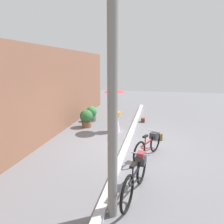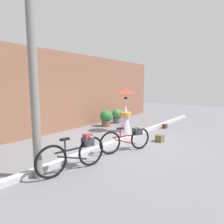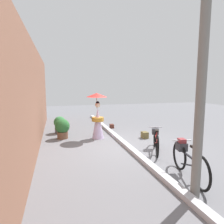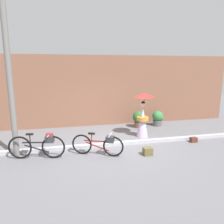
% 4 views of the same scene
% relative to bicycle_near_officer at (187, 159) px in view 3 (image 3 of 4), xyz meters
% --- Properties ---
extents(ground_plane, '(30.00, 30.00, 0.00)m').
position_rel_bicycle_near_officer_xyz_m(ground_plane, '(2.63, 0.60, -0.45)').
color(ground_plane, slate).
extents(building_wall, '(14.00, 0.40, 3.49)m').
position_rel_bicycle_near_officer_xyz_m(building_wall, '(2.63, 3.76, 1.30)').
color(building_wall, brown).
rests_on(building_wall, ground_plane).
extents(sidewalk_curb, '(14.00, 0.20, 0.12)m').
position_rel_bicycle_near_officer_xyz_m(sidewalk_curb, '(2.63, 0.60, -0.39)').
color(sidewalk_curb, '#B2B2B7').
rests_on(sidewalk_curb, ground_plane).
extents(bicycle_near_officer, '(1.80, 0.51, 0.85)m').
position_rel_bicycle_near_officer_xyz_m(bicycle_near_officer, '(0.00, 0.00, 0.00)').
color(bicycle_near_officer, black).
rests_on(bicycle_near_officer, ground_plane).
extents(bicycle_far_side, '(1.65, 0.78, 0.77)m').
position_rel_bicycle_near_officer_xyz_m(bicycle_far_side, '(1.93, -0.20, -0.05)').
color(bicycle_far_side, black).
rests_on(bicycle_far_side, ground_plane).
extents(person_with_parasol, '(0.85, 0.85, 1.86)m').
position_rel_bicycle_near_officer_xyz_m(person_with_parasol, '(4.05, 1.34, 0.52)').
color(person_with_parasol, silver).
rests_on(person_with_parasol, ground_plane).
extents(potted_plant_by_door, '(0.61, 0.59, 0.82)m').
position_rel_bicycle_near_officer_xyz_m(potted_plant_by_door, '(4.40, 2.73, -0.00)').
color(potted_plant_by_door, brown).
rests_on(potted_plant_by_door, ground_plane).
extents(potted_plant_small, '(0.55, 0.53, 0.76)m').
position_rel_bicycle_near_officer_xyz_m(potted_plant_small, '(5.43, 2.82, -0.04)').
color(potted_plant_small, '#59595B').
rests_on(potted_plant_small, ground_plane).
extents(backpack_on_pavement, '(0.30, 0.23, 0.26)m').
position_rel_bicycle_near_officer_xyz_m(backpack_on_pavement, '(3.52, -0.55, -0.31)').
color(backpack_on_pavement, brown).
rests_on(backpack_on_pavement, ground_plane).
extents(backpack_spare, '(0.25, 0.18, 0.19)m').
position_rel_bicycle_near_officer_xyz_m(backpack_spare, '(5.78, 0.24, -0.34)').
color(backpack_spare, '#592D23').
rests_on(backpack_spare, ground_plane).
extents(utility_pole, '(0.18, 0.18, 4.80)m').
position_rel_bicycle_near_officer_xyz_m(utility_pole, '(-0.77, 0.37, 1.95)').
color(utility_pole, slate).
rests_on(utility_pole, ground_plane).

